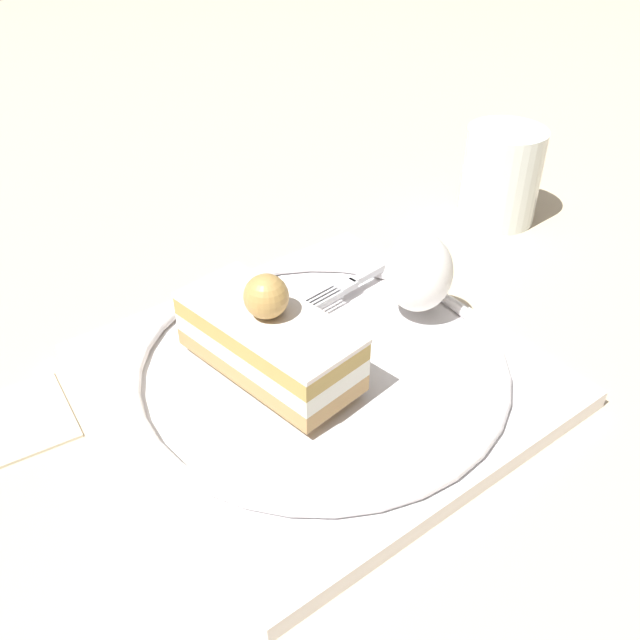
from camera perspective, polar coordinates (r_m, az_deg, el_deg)
ground_plane at (r=0.45m, az=-2.14°, el=-4.59°), size 2.40×2.40×0.00m
dessert_plate at (r=0.44m, az=0.00°, el=-4.19°), size 0.27×0.27×0.02m
cake_slice at (r=0.42m, az=-3.89°, el=-1.68°), size 0.12×0.06×0.06m
whipped_cream_dollop at (r=0.47m, az=8.06°, el=3.86°), size 0.05×0.05×0.06m
fork at (r=0.51m, az=3.64°, el=3.60°), size 0.01×0.12×0.00m
drink_glass_far at (r=0.63m, az=14.51°, el=10.94°), size 0.07×0.07×0.08m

